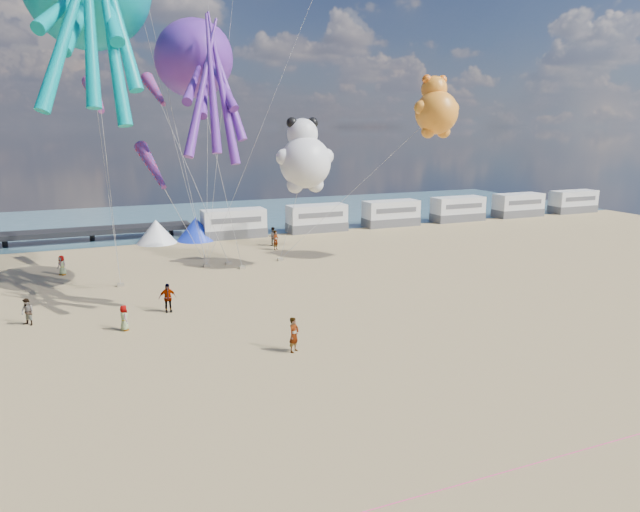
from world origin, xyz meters
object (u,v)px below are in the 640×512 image
Objects in this scene: motorhome_0 at (234,223)px; kite_panda at (305,162)px; tent_white at (156,231)px; beachgoer_5 at (276,240)px; beachgoer_6 at (62,265)px; beachgoer_1 at (27,312)px; sandbag_c at (280,259)px; beachgoer_0 at (124,318)px; standing_person at (294,335)px; sandbag_e at (207,265)px; motorhome_2 at (391,213)px; sandbag_d at (229,263)px; windsock_left at (95,96)px; sandbag_b at (242,267)px; beachgoer_7 at (273,236)px; beachgoer_3 at (168,298)px; kite_octopus_purple at (193,59)px; motorhome_5 at (573,202)px; motorhome_4 at (518,205)px; kite_teddy_orange at (437,113)px; windsock_mid at (155,91)px; motorhome_1 at (317,218)px; windsock_right at (152,166)px; motorhome_3 at (458,209)px; sandbag_a at (121,285)px.

kite_panda reaches higher than motorhome_0.
beachgoer_5 is (10.14, -7.66, -0.26)m from tent_white.
beachgoer_1 is at bearing -55.21° from beachgoer_6.
beachgoer_0 is at bearing -136.47° from sandbag_c.
standing_person is 20.35m from sandbag_e.
motorhome_2 is at bearing 73.28° from beachgoer_1.
sandbag_d is at bearing 176.11° from sandbag_c.
sandbag_b is at bearing 4.19° from windsock_left.
beachgoer_3 is at bearing 58.83° from beachgoer_7.
kite_octopus_purple reaches higher than beachgoer_3.
beachgoer_0 is 25.07m from beachgoer_7.
beachgoer_5 is (-45.36, -7.66, -0.56)m from motorhome_5.
beachgoer_5 reaches higher than sandbag_c.
motorhome_4 is 56.88m from beachgoer_0.
kite_teddy_orange is (-5.68, -17.08, 11.14)m from motorhome_2.
tent_white is 0.78× the size of windsock_mid.
beachgoer_6 is at bearing -158.51° from motorhome_1.
beachgoer_6 is 11.26m from sandbag_e.
motorhome_0 is 1.00× the size of motorhome_5.
beachgoer_1 is at bearing -150.56° from sandbag_b.
sandbag_c is 17.13m from windsock_mid.
tent_white is 17.46m from windsock_mid.
sandbag_e is 0.08× the size of kite_teddy_orange.
beachgoer_0 reaches higher than sandbag_e.
windsock_right reaches higher than motorhome_5.
beachgoer_7 is 6.78m from sandbag_c.
motorhome_3 is 4.06× the size of beachgoer_1.
sandbag_c is (9.05, -12.19, -1.09)m from tent_white.
sandbag_b is at bearing 71.66° from beachgoer_1.
beachgoer_6 is at bearing -170.91° from motorhome_5.
motorhome_5 is (28.50, 0.00, 0.00)m from motorhome_2.
tent_white is 2.46× the size of beachgoer_1.
beachgoer_7 is at bearing 87.76° from kite_panda.
beachgoer_7 is at bearing 56.90° from sandbag_b.
kite_teddy_orange is (-34.18, -17.08, 11.14)m from motorhome_5.
beachgoer_5 is at bearing -155.56° from motorhome_2.
motorhome_3 reaches higher than beachgoer_3.
motorhome_4 is 32.02m from kite_teddy_orange.
sandbag_a is 15.09m from windsock_mid.
windsock_mid is at bearing 45.55° from sandbag_a.
kite_panda is 1.16× the size of kite_teddy_orange.
standing_person reaches higher than beachgoer_6.
motorhome_0 is 28.51m from beachgoer_0.
beachgoer_5 reaches higher than beachgoer_7.
beachgoer_6 is 0.25× the size of windsock_left.
standing_person is 3.74× the size of sandbag_b.
sandbag_c is at bearing -145.82° from motorhome_2.
motorhome_5 is at bearing 35.24° from kite_teddy_orange.
motorhome_0 reaches higher than standing_person.
beachgoer_5 reaches higher than sandbag_d.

